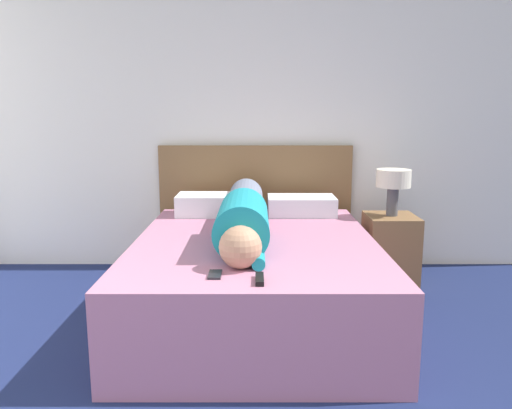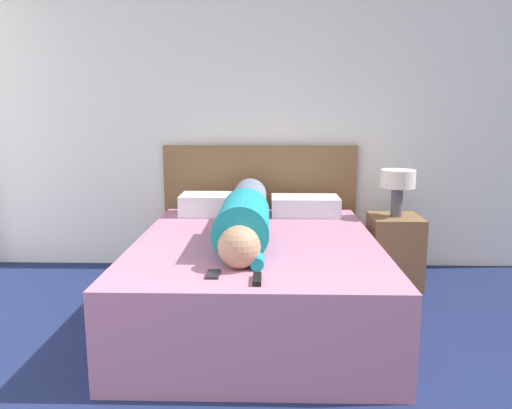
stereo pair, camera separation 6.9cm
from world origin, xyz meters
TOP-DOWN VIEW (x-y plane):
  - wall_back at (0.00, 3.66)m, footprint 5.66×0.06m
  - bed at (0.15, 2.47)m, footprint 1.51×1.96m
  - headboard at (0.15, 3.59)m, footprint 1.63×0.04m
  - nightstand at (1.20, 3.15)m, footprint 0.38×0.40m
  - table_lamp at (1.20, 3.15)m, footprint 0.26×0.26m
  - person_lying at (0.08, 2.54)m, footprint 0.31×1.64m
  - pillow_near_headboard at (-0.18, 3.24)m, footprint 0.55×0.33m
  - pillow_second at (0.51, 3.24)m, footprint 0.52×0.33m
  - tv_remote at (0.17, 1.66)m, footprint 0.04×0.15m
  - cell_phone at (-0.05, 1.75)m, footprint 0.06×0.13m

SIDE VIEW (x-z plane):
  - bed at x=0.15m, z-range 0.00..0.53m
  - nightstand at x=1.20m, z-range 0.00..0.54m
  - headboard at x=0.15m, z-range 0.00..1.05m
  - cell_phone at x=-0.05m, z-range 0.53..0.54m
  - tv_remote at x=0.17m, z-range 0.53..0.55m
  - pillow_second at x=0.51m, z-range 0.53..0.67m
  - pillow_near_headboard at x=-0.18m, z-range 0.53..0.69m
  - person_lying at x=0.08m, z-range 0.52..0.82m
  - table_lamp at x=1.20m, z-range 0.62..0.98m
  - wall_back at x=0.00m, z-range 0.00..2.60m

